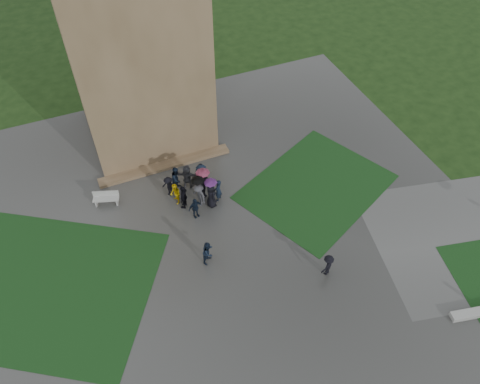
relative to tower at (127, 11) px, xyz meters
name	(u,v)px	position (x,y,z in m)	size (l,w,h in m)	color
ground	(222,294)	(0.00, -15.00, -9.00)	(120.00, 120.00, 0.00)	black
plaza	(209,265)	(0.00, -13.00, -8.99)	(34.00, 34.00, 0.02)	#343431
lawn_inset_left	(49,287)	(-8.50, -11.00, -8.97)	(11.00, 9.00, 0.01)	black
lawn_inset_right	(316,187)	(8.50, -10.00, -8.97)	(9.00, 7.00, 0.01)	black
tower	(127,11)	(0.00, 0.00, 0.00)	(8.00, 8.00, 18.00)	brown
tower_plinth	(165,165)	(0.00, -4.40, -8.87)	(9.00, 0.80, 0.22)	brown
bench	(106,198)	(-4.30, -6.17, -8.50)	(1.68, 0.98, 0.93)	#A9A8A4
visitor_cluster	(195,185)	(1.03, -7.76, -7.99)	(3.58, 3.61, 2.40)	black
pedestrian_mid	(208,252)	(0.09, -12.70, -8.18)	(0.78, 0.45, 1.60)	black
pedestrian_near	(328,265)	(5.78, -15.99, -8.23)	(0.96, 0.50, 1.49)	black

